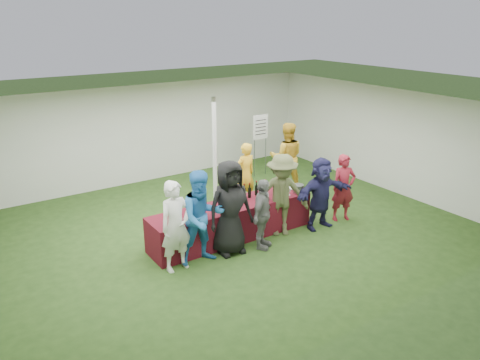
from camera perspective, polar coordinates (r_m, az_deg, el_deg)
ground at (r=10.31m, az=-1.93°, el=-6.10°), size 60.00×60.00×0.00m
tent at (r=11.03m, az=-3.11°, el=3.13°), size 10.00×10.00×10.00m
serving_table at (r=9.82m, az=-0.97°, el=-5.04°), size 3.60×0.80×0.75m
wine_bottles at (r=10.05m, az=1.59°, el=-1.38°), size 0.71×0.15×0.32m
wine_glasses at (r=9.19m, az=-2.52°, el=-3.52°), size 2.79×0.12×0.16m
water_bottle at (r=9.76m, az=-0.52°, el=-2.12°), size 0.07×0.07×0.23m
bar_towel at (r=10.58m, az=6.10°, el=-1.01°), size 0.25×0.18×0.03m
dump_bucket at (r=10.37m, az=7.12°, el=-1.04°), size 0.24×0.24×0.18m
wine_list_sign at (r=13.36m, az=2.50°, el=5.91°), size 0.50×0.03×1.80m
staff_pourer at (r=11.37m, az=0.63°, el=0.70°), size 0.60×0.43×1.57m
staff_back at (r=12.36m, az=5.69°, el=2.80°), size 1.13×1.07×1.84m
customer_0 at (r=8.53m, az=-7.81°, el=-5.61°), size 0.67×0.48×1.72m
customer_1 at (r=8.70m, az=-4.62°, el=-4.58°), size 0.92×0.74×1.82m
customer_2 at (r=9.01m, az=-1.24°, el=-3.39°), size 0.96×0.66×1.89m
customer_3 at (r=9.26m, az=2.74°, el=-4.22°), size 0.90×0.79×1.46m
customer_4 at (r=9.81m, az=5.08°, el=-1.87°), size 1.32×1.09×1.78m
customer_5 at (r=10.27m, az=9.81°, el=-1.61°), size 1.50×0.50×1.61m
customer_6 at (r=10.78m, az=12.50°, el=-0.94°), size 0.65×0.53×1.54m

